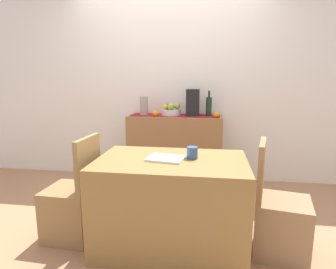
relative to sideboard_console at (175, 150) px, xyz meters
The scene contains 21 objects.
ground_plane 1.03m from the sideboard_console, 96.01° to the right, with size 6.40×6.40×0.02m, color #A37653.
room_wall_rear 0.94m from the sideboard_console, 110.44° to the left, with size 6.40×0.06×2.70m, color silver.
sideboard_console is the anchor object (origin of this frame).
table_runner 0.45m from the sideboard_console, ahead, with size 1.12×0.32×0.01m, color maroon.
fruit_bowl 0.49m from the sideboard_console, behind, with size 0.25×0.25×0.07m, color silver.
apple_right 0.58m from the sideboard_console, 160.42° to the right, with size 0.07×0.07×0.07m, color gold.
apple_left 0.56m from the sideboard_console, behind, with size 0.07×0.07×0.07m, color gold.
apple_front 0.57m from the sideboard_console, 167.09° to the left, with size 0.07×0.07×0.07m, color red.
apple_rear 0.57m from the sideboard_console, ahead, with size 0.08×0.08×0.08m, color olive.
apple_upper 0.57m from the sideboard_console, 121.60° to the right, with size 0.08×0.08×0.08m, color #84AD36.
wine_bottle 0.71m from the sideboard_console, ahead, with size 0.07×0.07×0.32m.
coffee_maker 0.65m from the sideboard_console, ahead, with size 0.16×0.18×0.33m, color black.
ceramic_vase 0.70m from the sideboard_console, behind, with size 0.10×0.10×0.24m, color gray.
orange_loose_near_bowl 0.54m from the sideboard_console, behind, with size 0.07×0.07×0.07m, color orange.
orange_loose_mid 0.55m from the sideboard_console, 154.90° to the right, with size 0.08×0.08×0.08m, color orange.
orange_loose_far 0.71m from the sideboard_console, 13.18° to the right, with size 0.07×0.07×0.07m, color orange.
dining_table 1.48m from the sideboard_console, 84.16° to the right, with size 1.18×0.77×0.74m, color olive.
open_book 1.51m from the sideboard_console, 85.87° to the right, with size 0.28×0.21×0.02m, color white.
coffee_cup 1.49m from the sideboard_console, 77.67° to the right, with size 0.09×0.09×0.10m, color #365387.
chair_near_window 1.64m from the sideboard_console, 115.68° to the right, with size 0.42×0.42×0.90m.
chair_by_corner 1.78m from the sideboard_console, 55.49° to the right, with size 0.47×0.47×0.90m.
Camera 1 is at (0.54, -2.75, 1.38)m, focal length 31.32 mm.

